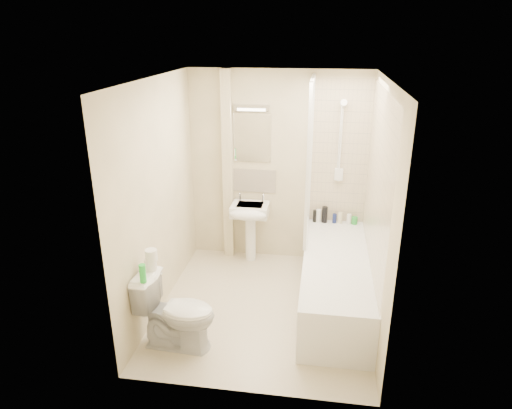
# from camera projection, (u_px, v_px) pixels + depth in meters

# --- Properties ---
(floor) EXTENTS (2.50, 2.50, 0.00)m
(floor) POSITION_uv_depth(u_px,v_px,m) (264.00, 307.00, 4.94)
(floor) COLOR beige
(floor) RESTS_ON ground
(wall_back) EXTENTS (2.20, 0.02, 2.40)m
(wall_back) POSITION_uv_depth(u_px,v_px,m) (278.00, 169.00, 5.67)
(wall_back) COLOR beige
(wall_back) RESTS_ON ground
(wall_left) EXTENTS (0.02, 2.50, 2.40)m
(wall_left) POSITION_uv_depth(u_px,v_px,m) (158.00, 198.00, 4.66)
(wall_left) COLOR beige
(wall_left) RESTS_ON ground
(wall_right) EXTENTS (0.02, 2.50, 2.40)m
(wall_right) POSITION_uv_depth(u_px,v_px,m) (378.00, 210.00, 4.36)
(wall_right) COLOR beige
(wall_right) RESTS_ON ground
(ceiling) EXTENTS (2.20, 2.50, 0.02)m
(ceiling) POSITION_uv_depth(u_px,v_px,m) (265.00, 79.00, 4.08)
(ceiling) COLOR white
(ceiling) RESTS_ON wall_back
(tile_back) EXTENTS (0.70, 0.01, 1.75)m
(tile_back) POSITION_uv_depth(u_px,v_px,m) (340.00, 153.00, 5.47)
(tile_back) COLOR beige
(tile_back) RESTS_ON wall_back
(tile_right) EXTENTS (0.01, 2.10, 1.75)m
(tile_right) POSITION_uv_depth(u_px,v_px,m) (377.00, 181.00, 4.47)
(tile_right) COLOR beige
(tile_right) RESTS_ON wall_right
(pipe_boxing) EXTENTS (0.12, 0.12, 2.40)m
(pipe_boxing) POSITION_uv_depth(u_px,v_px,m) (228.00, 168.00, 5.70)
(pipe_boxing) COLOR beige
(pipe_boxing) RESTS_ON ground
(splashback) EXTENTS (0.60, 0.02, 0.30)m
(splashback) POSITION_uv_depth(u_px,v_px,m) (252.00, 181.00, 5.76)
(splashback) COLOR beige
(splashback) RESTS_ON wall_back
(mirror) EXTENTS (0.46, 0.01, 0.60)m
(mirror) POSITION_uv_depth(u_px,v_px,m) (252.00, 138.00, 5.56)
(mirror) COLOR white
(mirror) RESTS_ON wall_back
(strip_light) EXTENTS (0.42, 0.07, 0.07)m
(strip_light) POSITION_uv_depth(u_px,v_px,m) (252.00, 108.00, 5.41)
(strip_light) COLOR silver
(strip_light) RESTS_ON wall_back
(bathtub) EXTENTS (0.70, 2.10, 0.55)m
(bathtub) POSITION_uv_depth(u_px,v_px,m) (335.00, 280.00, 4.92)
(bathtub) COLOR white
(bathtub) RESTS_ON ground
(shower_screen) EXTENTS (0.04, 0.92, 1.80)m
(shower_screen) POSITION_uv_depth(u_px,v_px,m) (309.00, 160.00, 5.10)
(shower_screen) COLOR white
(shower_screen) RESTS_ON bathtub
(shower_fixture) EXTENTS (0.10, 0.16, 0.99)m
(shower_fixture) POSITION_uv_depth(u_px,v_px,m) (341.00, 144.00, 5.39)
(shower_fixture) COLOR white
(shower_fixture) RESTS_ON wall_back
(pedestal_sink) EXTENTS (0.46, 0.44, 0.89)m
(pedestal_sink) POSITION_uv_depth(u_px,v_px,m) (250.00, 217.00, 5.70)
(pedestal_sink) COLOR white
(pedestal_sink) RESTS_ON ground
(bottle_black_a) EXTENTS (0.05, 0.05, 0.16)m
(bottle_black_a) POSITION_uv_depth(u_px,v_px,m) (315.00, 216.00, 5.72)
(bottle_black_a) COLOR black
(bottle_black_a) RESTS_ON bathtub
(bottle_white_a) EXTENTS (0.06, 0.06, 0.16)m
(bottle_white_a) POSITION_uv_depth(u_px,v_px,m) (318.00, 216.00, 5.71)
(bottle_white_a) COLOR white
(bottle_white_a) RESTS_ON bathtub
(bottle_black_b) EXTENTS (0.07, 0.07, 0.21)m
(bottle_black_b) POSITION_uv_depth(u_px,v_px,m) (325.00, 215.00, 5.70)
(bottle_black_b) COLOR black
(bottle_black_b) RESTS_ON bathtub
(bottle_blue) EXTENTS (0.05, 0.05, 0.12)m
(bottle_blue) POSITION_uv_depth(u_px,v_px,m) (334.00, 218.00, 5.69)
(bottle_blue) COLOR navy
(bottle_blue) RESTS_ON bathtub
(bottle_cream) EXTENTS (0.05, 0.05, 0.15)m
(bottle_cream) POSITION_uv_depth(u_px,v_px,m) (340.00, 218.00, 5.68)
(bottle_cream) COLOR beige
(bottle_cream) RESTS_ON bathtub
(bottle_white_b) EXTENTS (0.06, 0.06, 0.13)m
(bottle_white_b) POSITION_uv_depth(u_px,v_px,m) (349.00, 219.00, 5.67)
(bottle_white_b) COLOR white
(bottle_white_b) RESTS_ON bathtub
(bottle_green) EXTENTS (0.07, 0.07, 0.09)m
(bottle_green) POSITION_uv_depth(u_px,v_px,m) (354.00, 221.00, 5.66)
(bottle_green) COLOR green
(bottle_green) RESTS_ON bathtub
(toilet) EXTENTS (0.50, 0.77, 0.73)m
(toilet) POSITION_uv_depth(u_px,v_px,m) (177.00, 312.00, 4.23)
(toilet) COLOR white
(toilet) RESTS_ON ground
(toilet_roll_lower) EXTENTS (0.11, 0.11, 0.11)m
(toilet_roll_lower) POSITION_uv_depth(u_px,v_px,m) (151.00, 264.00, 4.21)
(toilet_roll_lower) COLOR white
(toilet_roll_lower) RESTS_ON toilet
(toilet_roll_upper) EXTENTS (0.11, 0.11, 0.10)m
(toilet_roll_upper) POSITION_uv_depth(u_px,v_px,m) (151.00, 255.00, 4.16)
(toilet_roll_upper) COLOR white
(toilet_roll_upper) RESTS_ON toilet_roll_lower
(green_bottle) EXTENTS (0.06, 0.06, 0.17)m
(green_bottle) POSITION_uv_depth(u_px,v_px,m) (143.00, 273.00, 3.99)
(green_bottle) COLOR green
(green_bottle) RESTS_ON toilet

